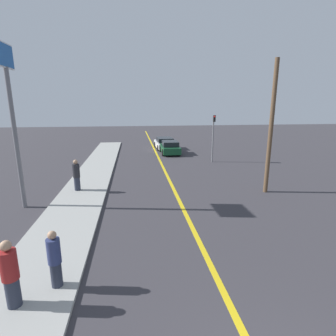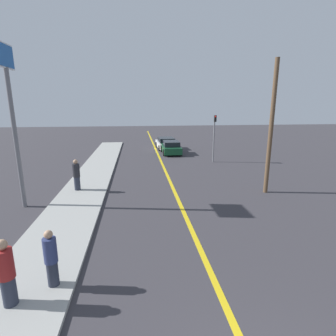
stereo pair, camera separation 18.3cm
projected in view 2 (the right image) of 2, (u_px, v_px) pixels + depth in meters
The scene contains 10 objects.
road_center_line at pixel (165, 169), 20.60m from camera, with size 0.20×60.00×0.01m.
sidewalk_left at pixel (93, 176), 18.42m from camera, with size 2.62×32.78×0.12m.
car_near_right_lane at pixel (171, 148), 26.89m from camera, with size 1.87×3.86×1.32m.
car_ahead_center at pixel (166, 143), 29.91m from camera, with size 2.18×4.26×1.29m.
pedestrian_near_curb at pixel (6, 273), 6.36m from camera, with size 0.40×0.40×1.78m.
pedestrian_mid_group at pixel (51, 258), 7.08m from camera, with size 0.35×0.35×1.64m.
pedestrian_far_standing at pixel (77, 175), 15.09m from camera, with size 0.40×0.40×1.81m.
traffic_light at pixel (214, 134), 22.53m from camera, with size 0.18×0.40×4.07m.
roadside_sign at pixel (10, 95), 11.83m from camera, with size 0.20×1.65×7.60m.
utility_pole at pixel (271, 129), 14.37m from camera, with size 0.24×0.24×7.35m.
Camera 2 is at (-2.13, -1.88, 5.00)m, focal length 28.00 mm.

